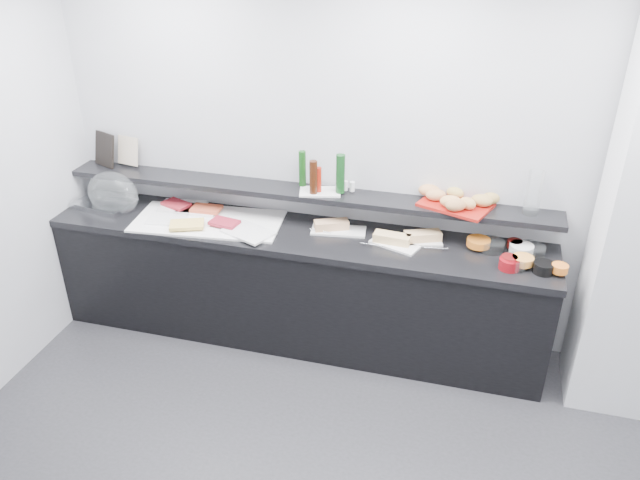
% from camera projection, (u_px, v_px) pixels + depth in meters
% --- Properties ---
extents(back_wall, '(5.00, 0.02, 2.70)m').
position_uv_depth(back_wall, '(404.00, 167.00, 4.31)').
color(back_wall, '#B4B6BB').
rests_on(back_wall, ground).
extents(buffet_cabinet, '(3.60, 0.60, 0.85)m').
position_uv_depth(buffet_cabinet, '(296.00, 288.00, 4.65)').
color(buffet_cabinet, black).
rests_on(buffet_cabinet, ground).
extents(counter_top, '(3.62, 0.62, 0.05)m').
position_uv_depth(counter_top, '(295.00, 235.00, 4.44)').
color(counter_top, black).
rests_on(counter_top, buffet_cabinet).
extents(wall_shelf, '(3.60, 0.25, 0.04)m').
position_uv_depth(wall_shelf, '(302.00, 192.00, 4.46)').
color(wall_shelf, black).
rests_on(wall_shelf, back_wall).
extents(cloche_base, '(0.48, 0.36, 0.04)m').
position_uv_depth(cloche_base, '(105.00, 204.00, 4.79)').
color(cloche_base, '#B7BABE').
rests_on(cloche_base, counter_top).
extents(cloche_dome, '(0.44, 0.31, 0.34)m').
position_uv_depth(cloche_dome, '(113.00, 193.00, 4.70)').
color(cloche_dome, white).
rests_on(cloche_dome, cloche_base).
extents(linen_runner, '(1.12, 0.62, 0.01)m').
position_uv_depth(linen_runner, '(208.00, 221.00, 4.56)').
color(linen_runner, white).
rests_on(linen_runner, counter_top).
extents(platter_meat_a, '(0.37, 0.27, 0.01)m').
position_uv_depth(platter_meat_a, '(183.00, 206.00, 4.74)').
color(platter_meat_a, white).
rests_on(platter_meat_a, linen_runner).
extents(food_meat_a, '(0.24, 0.20, 0.02)m').
position_uv_depth(food_meat_a, '(176.00, 204.00, 4.73)').
color(food_meat_a, maroon).
rests_on(food_meat_a, platter_meat_a).
extents(platter_salmon, '(0.32, 0.23, 0.01)m').
position_uv_depth(platter_salmon, '(197.00, 210.00, 4.69)').
color(platter_salmon, white).
rests_on(platter_salmon, linen_runner).
extents(food_salmon, '(0.23, 0.15, 0.02)m').
position_uv_depth(food_salmon, '(206.00, 209.00, 4.66)').
color(food_salmon, '#D0492A').
rests_on(food_salmon, platter_salmon).
extents(platter_cheese, '(0.30, 0.22, 0.01)m').
position_uv_depth(platter_cheese, '(167.00, 219.00, 4.55)').
color(platter_cheese, white).
rests_on(platter_cheese, linen_runner).
extents(food_cheese, '(0.28, 0.23, 0.02)m').
position_uv_depth(food_cheese, '(187.00, 224.00, 4.44)').
color(food_cheese, '#F3CD5E').
rests_on(food_cheese, platter_cheese).
extents(platter_meat_b, '(0.41, 0.34, 0.01)m').
position_uv_depth(platter_meat_b, '(248.00, 232.00, 4.37)').
color(platter_meat_b, white).
rests_on(platter_meat_b, linen_runner).
extents(food_meat_b, '(0.22, 0.16, 0.02)m').
position_uv_depth(food_meat_b, '(224.00, 222.00, 4.46)').
color(food_meat_b, maroon).
rests_on(food_meat_b, platter_meat_b).
extents(sandwich_plate_left, '(0.40, 0.21, 0.01)m').
position_uv_depth(sandwich_plate_left, '(339.00, 231.00, 4.43)').
color(sandwich_plate_left, white).
rests_on(sandwich_plate_left, counter_top).
extents(sandwich_food_left, '(0.26, 0.18, 0.06)m').
position_uv_depth(sandwich_food_left, '(331.00, 225.00, 4.42)').
color(sandwich_food_left, tan).
rests_on(sandwich_food_left, sandwich_plate_left).
extents(tongs_left, '(0.16, 0.03, 0.01)m').
position_uv_depth(tongs_left, '(321.00, 231.00, 4.40)').
color(tongs_left, '#B7BABE').
rests_on(tongs_left, sandwich_plate_left).
extents(sandwich_plate_mid, '(0.36, 0.25, 0.01)m').
position_uv_depth(sandwich_plate_mid, '(394.00, 245.00, 4.24)').
color(sandwich_plate_mid, white).
rests_on(sandwich_plate_mid, counter_top).
extents(sandwich_food_mid, '(0.26, 0.12, 0.06)m').
position_uv_depth(sandwich_food_mid, '(392.00, 238.00, 4.25)').
color(sandwich_food_mid, '#E4BB77').
rests_on(sandwich_food_mid, sandwich_plate_mid).
extents(tongs_mid, '(0.16, 0.01, 0.01)m').
position_uv_depth(tongs_mid, '(371.00, 244.00, 4.22)').
color(tongs_mid, '#AEB2B5').
rests_on(tongs_mid, sandwich_plate_mid).
extents(sandwich_plate_right, '(0.40, 0.25, 0.01)m').
position_uv_depth(sandwich_plate_right, '(414.00, 241.00, 4.29)').
color(sandwich_plate_right, silver).
rests_on(sandwich_plate_right, counter_top).
extents(sandwich_food_right, '(0.27, 0.19, 0.06)m').
position_uv_depth(sandwich_food_right, '(423.00, 236.00, 4.28)').
color(sandwich_food_right, tan).
rests_on(sandwich_food_right, sandwich_plate_right).
extents(tongs_right, '(0.16, 0.03, 0.01)m').
position_uv_depth(tongs_right, '(436.00, 248.00, 4.18)').
color(tongs_right, '#BABDC1').
rests_on(tongs_right, sandwich_plate_right).
extents(bowl_glass_fruit, '(0.21, 0.21, 0.07)m').
position_uv_depth(bowl_glass_fruit, '(491.00, 245.00, 4.18)').
color(bowl_glass_fruit, silver).
rests_on(bowl_glass_fruit, counter_top).
extents(fill_glass_fruit, '(0.18, 0.18, 0.05)m').
position_uv_depth(fill_glass_fruit, '(478.00, 242.00, 4.19)').
color(fill_glass_fruit, orange).
rests_on(fill_glass_fruit, bowl_glass_fruit).
extents(bowl_black_jam, '(0.17, 0.17, 0.07)m').
position_uv_depth(bowl_black_jam, '(523.00, 250.00, 4.13)').
color(bowl_black_jam, black).
rests_on(bowl_black_jam, counter_top).
extents(fill_black_jam, '(0.12, 0.12, 0.05)m').
position_uv_depth(fill_black_jam, '(515.00, 244.00, 4.17)').
color(fill_black_jam, '#540E0C').
rests_on(fill_black_jam, bowl_black_jam).
extents(bowl_glass_cream, '(0.24, 0.24, 0.07)m').
position_uv_depth(bowl_glass_cream, '(531.00, 251.00, 4.12)').
color(bowl_glass_cream, white).
rests_on(bowl_glass_cream, counter_top).
extents(fill_glass_cream, '(0.20, 0.20, 0.05)m').
position_uv_depth(fill_glass_cream, '(521.00, 248.00, 4.12)').
color(fill_glass_cream, white).
rests_on(fill_glass_cream, bowl_glass_cream).
extents(bowl_red_jam, '(0.15, 0.15, 0.07)m').
position_uv_depth(bowl_red_jam, '(509.00, 264.00, 3.96)').
color(bowl_red_jam, maroon).
rests_on(bowl_red_jam, counter_top).
extents(fill_red_jam, '(0.11, 0.11, 0.05)m').
position_uv_depth(fill_red_jam, '(509.00, 260.00, 3.99)').
color(fill_red_jam, '#5A0C0D').
rests_on(fill_red_jam, bowl_red_jam).
extents(bowl_glass_salmon, '(0.16, 0.16, 0.07)m').
position_uv_depth(bowl_glass_salmon, '(514.00, 263.00, 3.98)').
color(bowl_glass_salmon, white).
rests_on(bowl_glass_salmon, counter_top).
extents(fill_glass_salmon, '(0.17, 0.17, 0.05)m').
position_uv_depth(fill_glass_salmon, '(523.00, 260.00, 3.98)').
color(fill_glass_salmon, orange).
rests_on(fill_glass_salmon, bowl_glass_salmon).
extents(bowl_black_fruit, '(0.15, 0.15, 0.07)m').
position_uv_depth(bowl_black_fruit, '(543.00, 268.00, 3.92)').
color(bowl_black_fruit, black).
rests_on(bowl_black_fruit, counter_top).
extents(fill_black_fruit, '(0.12, 0.12, 0.05)m').
position_uv_depth(fill_black_fruit, '(560.00, 268.00, 3.89)').
color(fill_black_fruit, orange).
rests_on(fill_black_fruit, bowl_black_fruit).
extents(framed_print, '(0.22, 0.15, 0.26)m').
position_uv_depth(framed_print, '(105.00, 149.00, 4.81)').
color(framed_print, black).
rests_on(framed_print, wall_shelf).
extents(print_art, '(0.20, 0.08, 0.22)m').
position_uv_depth(print_art, '(128.00, 151.00, 4.79)').
color(print_art, '#C3A88C').
rests_on(print_art, framed_print).
extents(condiment_tray, '(0.32, 0.24, 0.01)m').
position_uv_depth(condiment_tray, '(320.00, 192.00, 4.41)').
color(condiment_tray, white).
rests_on(condiment_tray, wall_shelf).
extents(bottle_green_a, '(0.07, 0.07, 0.26)m').
position_uv_depth(bottle_green_a, '(302.00, 169.00, 4.43)').
color(bottle_green_a, '#113E11').
rests_on(bottle_green_a, condiment_tray).
extents(bottle_brown, '(0.06, 0.06, 0.24)m').
position_uv_depth(bottle_brown, '(313.00, 177.00, 4.32)').
color(bottle_brown, '#331609').
rests_on(bottle_brown, condiment_tray).
extents(bottle_green_b, '(0.07, 0.07, 0.28)m').
position_uv_depth(bottle_green_b, '(340.00, 174.00, 4.32)').
color(bottle_green_b, '#103D16').
rests_on(bottle_green_b, condiment_tray).
extents(bottle_hot, '(0.05, 0.05, 0.18)m').
position_uv_depth(bottle_hot, '(319.00, 180.00, 4.36)').
color(bottle_hot, '#A21A0B').
rests_on(bottle_hot, condiment_tray).
extents(shaker_salt, '(0.03, 0.03, 0.07)m').
position_uv_depth(shaker_salt, '(346.00, 186.00, 4.40)').
color(shaker_salt, white).
rests_on(shaker_salt, condiment_tray).
extents(shaker_pepper, '(0.04, 0.04, 0.07)m').
position_uv_depth(shaker_pepper, '(352.00, 187.00, 4.39)').
color(shaker_pepper, white).
rests_on(shaker_pepper, condiment_tray).
extents(bread_tray, '(0.53, 0.45, 0.02)m').
position_uv_depth(bread_tray, '(456.00, 205.00, 4.21)').
color(bread_tray, '#A41811').
rests_on(bread_tray, wall_shelf).
extents(bread_roll_nw, '(0.15, 0.10, 0.08)m').
position_uv_depth(bread_roll_nw, '(429.00, 190.00, 4.30)').
color(bread_roll_nw, '#C9854C').
rests_on(bread_roll_nw, bread_tray).
extents(bread_roll_n, '(0.15, 0.12, 0.08)m').
position_uv_depth(bread_roll_n, '(455.00, 193.00, 4.26)').
color(bread_roll_n, '#B49344').
rests_on(bread_roll_n, bread_tray).
extents(bread_roll_ne, '(0.14, 0.10, 0.08)m').
position_uv_depth(bread_roll_ne, '(490.00, 198.00, 4.18)').
color(bread_roll_ne, '#AD8742').
rests_on(bread_roll_ne, bread_tray).
extents(bread_roll_sw, '(0.15, 0.10, 0.08)m').
position_uv_depth(bread_roll_sw, '(451.00, 201.00, 4.14)').
color(bread_roll_sw, tan).
rests_on(bread_roll_sw, bread_tray).
extents(bread_roll_s, '(0.16, 0.12, 0.08)m').
position_uv_depth(bread_roll_s, '(456.00, 205.00, 4.09)').
color(bread_roll_s, '#AB7341').
rests_on(bread_roll_s, bread_tray).
extents(bread_roll_se, '(0.14, 0.12, 0.08)m').
position_uv_depth(bread_roll_se, '(467.00, 203.00, 4.11)').
color(bread_roll_se, tan).
rests_on(bread_roll_se, bread_tray).
extents(bread_roll_midw, '(0.15, 0.11, 0.08)m').
position_uv_depth(bread_roll_midw, '(436.00, 195.00, 4.23)').
color(bread_roll_midw, '#C5814B').
rests_on(bread_roll_midw, bread_tray).
extents(bread_roll_mide, '(0.16, 0.11, 0.08)m').
position_uv_depth(bread_roll_mide, '(482.00, 200.00, 4.15)').
color(bread_roll_mide, '#B28744').
rests_on(bread_roll_mide, bread_tray).
extents(carafe, '(0.12, 0.12, 0.30)m').
position_uv_depth(carafe, '(534.00, 193.00, 4.04)').
color(carafe, white).
rests_on(carafe, wall_shelf).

